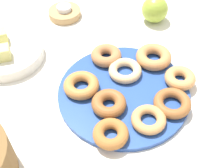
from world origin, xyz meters
name	(u,v)px	position (x,y,z in m)	size (l,w,h in m)	color
ground_plane	(124,94)	(0.00, 0.00, 0.00)	(2.40, 2.40, 0.00)	white
donut_plate	(124,92)	(0.00, 0.00, 0.01)	(0.33, 0.33, 0.01)	#284C9E
donut_0	(109,103)	(-0.05, 0.04, 0.03)	(0.08, 0.08, 0.03)	#995B2D
donut_1	(81,85)	(0.02, 0.10, 0.03)	(0.09, 0.09, 0.03)	#BC7A3D
donut_2	(125,71)	(0.06, -0.01, 0.02)	(0.09, 0.09, 0.02)	#EABC84
donut_3	(154,57)	(0.10, -0.10, 0.03)	(0.10, 0.10, 0.03)	#C6844C
donut_4	(172,103)	(-0.06, -0.11, 0.03)	(0.09, 0.09, 0.02)	#995B2D
donut_5	(106,55)	(0.12, 0.03, 0.03)	(0.08, 0.08, 0.03)	#B27547
donut_6	(149,119)	(-0.10, -0.04, 0.02)	(0.08, 0.08, 0.02)	tan
donut_7	(111,134)	(-0.13, 0.05, 0.03)	(0.08, 0.08, 0.03)	#AD6B33
donut_8	(180,78)	(0.01, -0.15, 0.03)	(0.08, 0.08, 0.03)	tan
candle_holder	(65,13)	(0.36, 0.14, 0.01)	(0.10, 0.10, 0.02)	tan
tealight	(64,8)	(0.36, 0.14, 0.03)	(0.05, 0.05, 0.01)	silver
fruit_bowl	(8,54)	(0.18, 0.30, 0.02)	(0.20, 0.20, 0.03)	silver
melon_chunk_left	(3,53)	(0.14, 0.30, 0.05)	(0.04, 0.04, 0.04)	#DBD67A
melon_chunk_right	(0,37)	(0.21, 0.32, 0.05)	(0.04, 0.04, 0.04)	#DBD67A
apple	(155,9)	(0.30, -0.14, 0.04)	(0.08, 0.08, 0.08)	#93AD38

